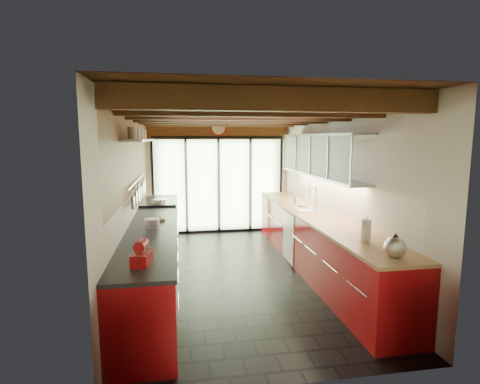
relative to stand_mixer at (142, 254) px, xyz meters
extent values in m
plane|color=black|center=(1.27, 2.02, -1.02)|extent=(5.50, 5.50, 0.00)
plane|color=silver|center=(1.27, 4.77, 0.28)|extent=(3.20, 0.00, 3.20)
plane|color=silver|center=(1.27, -0.73, 0.28)|extent=(3.20, 0.00, 3.20)
plane|color=silver|center=(-0.33, 2.02, 0.28)|extent=(0.00, 5.50, 5.50)
plane|color=silver|center=(2.87, 2.02, 0.28)|extent=(0.00, 5.50, 5.50)
plane|color=#472814|center=(1.27, 2.02, 1.58)|extent=(5.50, 5.50, 0.00)
cube|color=#593316|center=(1.27, -0.23, 1.46)|extent=(3.14, 0.14, 0.22)
cube|color=#593316|center=(1.27, 0.67, 1.46)|extent=(3.14, 0.14, 0.22)
cube|color=#593316|center=(1.27, 1.57, 1.46)|extent=(3.14, 0.14, 0.22)
cube|color=#593316|center=(1.27, 2.47, 1.46)|extent=(3.14, 0.14, 0.22)
cube|color=#593316|center=(1.27, 3.37, 1.46)|extent=(3.14, 0.14, 0.22)
cube|color=#593316|center=(1.27, 4.27, 1.46)|extent=(3.14, 0.14, 0.22)
cube|color=brown|center=(1.27, 4.73, 1.33)|extent=(3.14, 0.06, 0.50)
plane|color=brown|center=(-0.30, 2.22, 0.96)|extent=(0.00, 4.90, 4.90)
plane|color=#C6EAAD|center=(1.27, 4.75, 0.06)|extent=(2.90, 0.00, 2.90)
cube|color=black|center=(-0.18, 4.74, 0.06)|extent=(0.05, 0.04, 2.15)
cube|color=black|center=(2.72, 4.74, 0.06)|extent=(0.05, 0.04, 2.15)
cube|color=black|center=(1.27, 4.71, 0.06)|extent=(0.06, 0.05, 2.15)
cube|color=black|center=(1.27, 4.71, 1.13)|extent=(2.90, 0.05, 0.06)
cylinder|color=#B52B0E|center=(1.27, 4.69, 1.33)|extent=(0.34, 0.04, 0.34)
cylinder|color=beige|center=(1.27, 4.67, 1.33)|extent=(0.28, 0.02, 0.28)
cube|color=#A90F14|center=(-0.01, 2.02, -0.58)|extent=(0.65, 5.00, 0.88)
cube|color=black|center=(-0.01, 2.02, -0.12)|extent=(0.68, 5.00, 0.04)
cube|color=silver|center=(-0.01, 3.47, -0.58)|extent=(0.66, 0.90, 0.90)
cube|color=black|center=(-0.01, 3.47, -0.09)|extent=(0.65, 0.90, 0.06)
cube|color=#A90F14|center=(2.54, 2.02, -0.58)|extent=(0.65, 5.00, 0.88)
cube|color=#AF7B55|center=(2.54, 2.02, -0.12)|extent=(0.68, 5.00, 0.04)
cube|color=white|center=(2.21, 2.42, -0.58)|extent=(0.02, 0.60, 0.84)
cube|color=silver|center=(2.54, 2.42, -0.09)|extent=(0.45, 0.52, 0.02)
cylinder|color=silver|center=(2.69, 2.42, 0.08)|extent=(0.02, 0.02, 0.34)
torus|color=silver|center=(2.63, 2.42, 0.25)|extent=(0.14, 0.02, 0.14)
plane|color=silver|center=(2.53, 2.32, 0.83)|extent=(0.00, 3.00, 3.00)
cube|color=#9EA0A5|center=(2.70, 2.32, 0.50)|extent=(0.34, 3.00, 0.03)
cube|color=#9EA0A5|center=(2.70, 2.32, 1.17)|extent=(0.34, 3.00, 0.03)
cylinder|color=silver|center=(-0.27, 2.32, 0.45)|extent=(0.02, 2.20, 0.02)
cube|color=silver|center=(-0.18, 2.22, 1.08)|extent=(0.28, 2.60, 0.03)
cylinder|color=silver|center=(-0.23, 1.42, 0.27)|extent=(0.04, 0.18, 0.18)
cylinder|color=silver|center=(-0.23, 1.77, 0.27)|extent=(0.04, 0.22, 0.22)
cylinder|color=silver|center=(-0.23, 2.12, 0.27)|extent=(0.04, 0.26, 0.26)
cylinder|color=silver|center=(-0.23, 2.47, 0.27)|extent=(0.04, 0.18, 0.18)
cylinder|color=silver|center=(-0.23, 2.82, 0.27)|extent=(0.04, 0.22, 0.22)
cylinder|color=silver|center=(-0.23, 3.12, 0.27)|extent=(0.04, 0.26, 0.26)
cube|color=#B50E12|center=(0.00, -0.01, -0.04)|extent=(0.20, 0.30, 0.12)
cylinder|color=#B50E12|center=(0.00, -0.03, 0.10)|extent=(0.14, 0.19, 0.11)
cylinder|color=silver|center=(0.00, 0.04, 0.00)|extent=(0.16, 0.16, 0.12)
cylinder|color=silver|center=(0.00, 1.48, -0.03)|extent=(0.21, 0.21, 0.13)
cylinder|color=silver|center=(0.00, 3.31, -0.05)|extent=(0.34, 0.34, 0.10)
cube|color=brown|center=(0.00, 1.97, -0.09)|extent=(0.33, 0.37, 0.03)
sphere|color=silver|center=(2.54, -0.21, 0.01)|extent=(0.28, 0.28, 0.22)
cone|color=black|center=(2.54, -0.21, 0.14)|extent=(0.10, 0.10, 0.06)
cylinder|color=silver|center=(2.54, -0.08, 0.02)|extent=(0.05, 0.09, 0.05)
cylinder|color=white|center=(2.54, 0.39, 0.03)|extent=(0.13, 0.13, 0.25)
cylinder|color=silver|center=(2.54, 0.39, 0.18)|extent=(0.03, 0.03, 0.05)
imported|color=silver|center=(2.54, 3.03, -0.01)|extent=(0.10, 0.10, 0.17)
imported|color=silver|center=(2.54, 2.65, -0.08)|extent=(0.23, 0.23, 0.05)
camera|label=1|loc=(0.36, -3.60, 1.11)|focal=28.00mm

